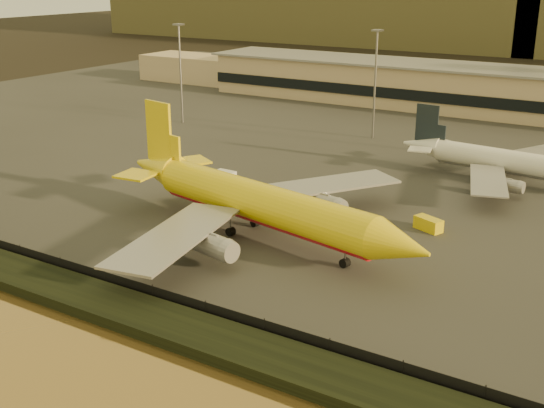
# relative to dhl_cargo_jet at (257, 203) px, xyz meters

# --- Properties ---
(ground) EXTENTS (900.00, 900.00, 0.00)m
(ground) POSITION_rel_dhl_cargo_jet_xyz_m (-1.00, -12.01, -5.47)
(ground) COLOR black
(ground) RESTS_ON ground
(embankment) EXTENTS (320.00, 7.00, 1.40)m
(embankment) POSITION_rel_dhl_cargo_jet_xyz_m (-1.00, -29.01, -4.77)
(embankment) COLOR black
(embankment) RESTS_ON ground
(tarmac) EXTENTS (320.00, 220.00, 0.20)m
(tarmac) POSITION_rel_dhl_cargo_jet_xyz_m (-1.00, 82.99, -5.37)
(tarmac) COLOR #2D2D2D
(tarmac) RESTS_ON ground
(perimeter_fence) EXTENTS (300.00, 0.05, 2.20)m
(perimeter_fence) POSITION_rel_dhl_cargo_jet_xyz_m (-1.00, -25.01, -4.17)
(perimeter_fence) COLOR black
(perimeter_fence) RESTS_ON tarmac
(terminal_building) EXTENTS (202.00, 25.00, 12.60)m
(terminal_building) POSITION_rel_dhl_cargo_jet_xyz_m (-15.52, 113.54, 0.78)
(terminal_building) COLOR tan
(terminal_building) RESTS_ON tarmac
(apron_light_masts) EXTENTS (152.20, 12.20, 25.40)m
(apron_light_masts) POSITION_rel_dhl_cargo_jet_xyz_m (14.00, 62.99, 10.23)
(apron_light_masts) COLOR slate
(apron_light_masts) RESTS_ON tarmac
(dhl_cargo_jet) EXTENTS (58.80, 56.70, 17.65)m
(dhl_cargo_jet) POSITION_rel_dhl_cargo_jet_xyz_m (0.00, 0.00, 0.00)
(dhl_cargo_jet) COLOR yellow
(dhl_cargo_jet) RESTS_ON tarmac
(white_narrowbody_jet) EXTENTS (45.01, 43.71, 12.92)m
(white_narrowbody_jet) POSITION_rel_dhl_cargo_jet_xyz_m (25.91, 48.35, -1.41)
(white_narrowbody_jet) COLOR silver
(white_narrowbody_jet) RESTS_ON tarmac
(gse_vehicle_yellow) EXTENTS (4.92, 3.58, 2.02)m
(gse_vehicle_yellow) POSITION_rel_dhl_cargo_jet_xyz_m (21.18, 16.02, -4.26)
(gse_vehicle_yellow) COLOR yellow
(gse_vehicle_yellow) RESTS_ON tarmac
(gse_vehicle_white) EXTENTS (4.07, 1.98, 1.80)m
(gse_vehicle_white) POSITION_rel_dhl_cargo_jet_xyz_m (-21.11, 21.44, -4.37)
(gse_vehicle_white) COLOR silver
(gse_vehicle_white) RESTS_ON tarmac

